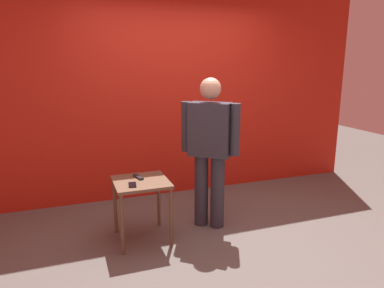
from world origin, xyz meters
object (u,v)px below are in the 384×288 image
at_px(cell_phone, 132,185).
at_px(side_table, 141,190).
at_px(standing_person, 210,146).
at_px(tv_remote, 138,177).

bearing_deg(cell_phone, side_table, 55.01).
bearing_deg(standing_person, tv_remote, 178.36).
relative_size(standing_person, tv_remote, 9.47).
bearing_deg(tv_remote, standing_person, -14.94).
distance_m(cell_phone, tv_remote, 0.22).
height_order(standing_person, tv_remote, standing_person).
xyz_separation_m(standing_person, side_table, (-0.76, -0.07, -0.38)).
distance_m(standing_person, cell_phone, 0.92).
xyz_separation_m(side_table, cell_phone, (-0.10, -0.11, 0.10)).
bearing_deg(standing_person, side_table, -174.68).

